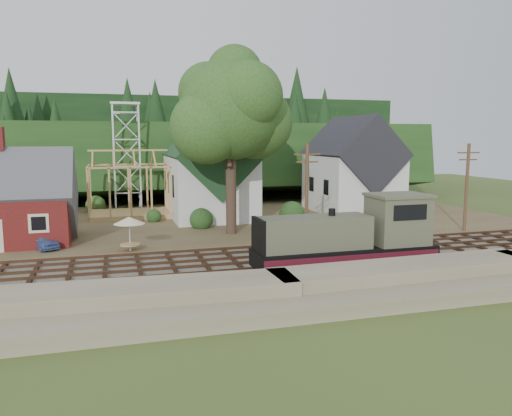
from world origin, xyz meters
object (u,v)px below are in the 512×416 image
object	(u,v)px
locomotive	(352,239)
car_blue	(44,241)
patio_set	(129,222)
car_red	(373,207)

from	to	relation	value
locomotive	car_blue	size ratio (longest dim) A/B	3.37
car_blue	patio_set	size ratio (longest dim) A/B	1.39
locomotive	car_blue	xyz separation A→B (m)	(-19.64, 11.08, -1.20)
patio_set	car_blue	bearing A→B (deg)	157.28
car_blue	locomotive	bearing A→B (deg)	-55.85
car_blue	patio_set	distance (m)	6.85
car_blue	patio_set	xyz separation A→B (m)	(6.16, -2.58, 1.54)
car_blue	car_red	size ratio (longest dim) A/B	0.80
locomotive	car_blue	world-z (taller)	locomotive
locomotive	car_red	distance (m)	24.53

